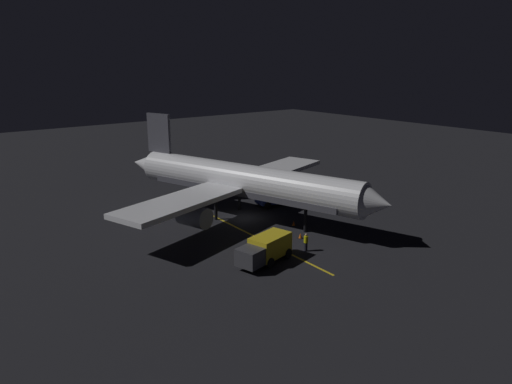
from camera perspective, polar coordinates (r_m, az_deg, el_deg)
The scene contains 8 objects.
ground_plane at distance 53.93m, azimuth -1.32°, elevation -3.25°, with size 180.00×180.00×0.20m, color black.
apron_guide_stripe at distance 49.38m, azimuth -0.98°, elevation -4.90°, with size 0.24×24.94×0.01m, color gold.
airliner at distance 53.06m, azimuth -1.85°, elevation 1.23°, with size 31.93×33.93×10.93m.
baggage_truck at distance 42.06m, azimuth 1.17°, elevation -6.85°, with size 5.94×3.36×2.34m.
catering_truck at distance 58.67m, azimuth 2.83°, elevation -0.42°, with size 6.58×3.29×2.20m.
ground_crew_worker at distance 44.77m, azimuth 5.97°, elevation -5.97°, with size 0.40×0.40×1.74m.
traffic_cone_near_left at distance 51.62m, azimuth 4.52°, elevation -3.75°, with size 0.50×0.50×0.55m.
traffic_cone_near_right at distance 48.08m, azimuth 5.31°, elevation -5.23°, with size 0.50×0.50×0.55m.
Camera 1 is at (30.68, 40.89, 17.10)m, focal length 33.57 mm.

